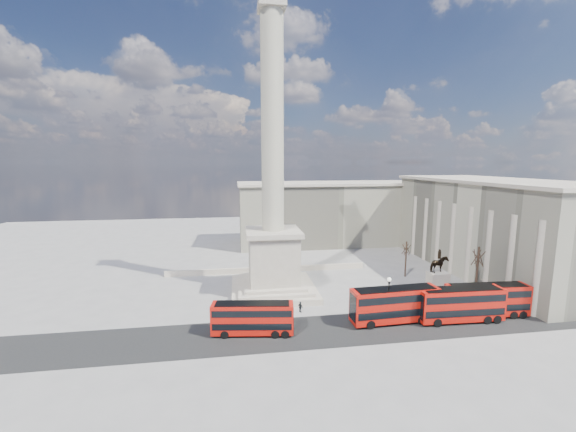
# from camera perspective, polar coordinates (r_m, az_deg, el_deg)

# --- Properties ---
(ground) EXTENTS (180.00, 180.00, 0.00)m
(ground) POSITION_cam_1_polar(r_m,az_deg,el_deg) (57.09, -1.81, -13.90)
(ground) COLOR gray
(ground) RESTS_ON ground
(asphalt_road) EXTENTS (120.00, 9.00, 0.01)m
(asphalt_road) POSITION_cam_1_polar(r_m,az_deg,el_deg) (48.96, 5.76, -17.95)
(asphalt_road) COLOR #252525
(asphalt_road) RESTS_ON ground
(nelsons_column) EXTENTS (14.00, 14.00, 49.85)m
(nelsons_column) POSITION_cam_1_polar(r_m,az_deg,el_deg) (58.39, -2.44, -0.19)
(nelsons_column) COLOR #B4A896
(nelsons_column) RESTS_ON ground
(balustrade_wall) EXTENTS (40.00, 0.60, 1.10)m
(balustrade_wall) POSITION_cam_1_polar(r_m,az_deg,el_deg) (71.88, -3.32, -8.63)
(balustrade_wall) COLOR #BBAE9B
(balustrade_wall) RESTS_ON ground
(building_east) EXTENTS (19.00, 46.00, 18.60)m
(building_east) POSITION_cam_1_polar(r_m,az_deg,el_deg) (81.58, 30.41, -1.41)
(building_east) COLOR #B3AE93
(building_east) RESTS_ON ground
(building_northeast) EXTENTS (51.00, 17.00, 16.60)m
(building_northeast) POSITION_cam_1_polar(r_m,az_deg,el_deg) (96.93, 7.18, 0.54)
(building_northeast) COLOR #B3AE93
(building_northeast) RESTS_ON ground
(red_bus_a) EXTENTS (10.61, 3.74, 4.21)m
(red_bus_a) POSITION_cam_1_polar(r_m,az_deg,el_deg) (47.10, -5.66, -16.09)
(red_bus_a) COLOR #B91209
(red_bus_a) RESTS_ON ground
(red_bus_b) EXTENTS (12.30, 3.39, 4.94)m
(red_bus_b) POSITION_cam_1_polar(r_m,az_deg,el_deg) (52.01, 16.92, -13.52)
(red_bus_b) COLOR #B91209
(red_bus_b) RESTS_ON ground
(red_bus_c) EXTENTS (11.94, 3.13, 4.81)m
(red_bus_c) POSITION_cam_1_polar(r_m,az_deg,el_deg) (55.57, 26.13, -12.66)
(red_bus_c) COLOR #B91209
(red_bus_c) RESTS_ON ground
(red_bus_d) EXTENTS (11.79, 3.30, 4.73)m
(red_bus_d) POSITION_cam_1_polar(r_m,az_deg,el_deg) (59.03, 29.55, -11.71)
(red_bus_d) COLOR #B91209
(red_bus_d) RESTS_ON ground
(victorian_lamp) EXTENTS (0.58, 0.58, 6.75)m
(victorian_lamp) POSITION_cam_1_polar(r_m,az_deg,el_deg) (50.40, 15.93, -12.52)
(victorian_lamp) COLOR black
(victorian_lamp) RESTS_ON ground
(equestrian_statue) EXTENTS (3.88, 2.91, 8.12)m
(equestrian_statue) POSITION_cam_1_polar(r_m,az_deg,el_deg) (63.09, 23.03, -9.66)
(equestrian_statue) COLOR #BBAE9B
(equestrian_statue) RESTS_ON ground
(bare_tree_near) EXTENTS (2.03, 2.03, 8.89)m
(bare_tree_near) POSITION_cam_1_polar(r_m,az_deg,el_deg) (64.88, 28.40, -5.67)
(bare_tree_near) COLOR #332319
(bare_tree_near) RESTS_ON ground
(bare_tree_mid) EXTENTS (1.88, 1.88, 7.12)m
(bare_tree_mid) POSITION_cam_1_polar(r_m,az_deg,el_deg) (76.05, 26.37, -4.63)
(bare_tree_mid) COLOR #332319
(bare_tree_mid) RESTS_ON ground
(bare_tree_far) EXTENTS (1.78, 1.78, 7.27)m
(bare_tree_far) POSITION_cam_1_polar(r_m,az_deg,el_deg) (71.47, 18.59, -4.88)
(bare_tree_far) COLOR #332319
(bare_tree_far) RESTS_ON ground
(pedestrian_walking) EXTENTS (0.68, 0.50, 1.69)m
(pedestrian_walking) POSITION_cam_1_polar(r_m,az_deg,el_deg) (54.66, 13.86, -14.25)
(pedestrian_walking) COLOR black
(pedestrian_walking) RESTS_ON ground
(pedestrian_standing) EXTENTS (1.02, 0.84, 1.94)m
(pedestrian_standing) POSITION_cam_1_polar(r_m,az_deg,el_deg) (57.41, 20.10, -13.27)
(pedestrian_standing) COLOR black
(pedestrian_standing) RESTS_ON ground
(pedestrian_crossing) EXTENTS (0.88, 1.00, 1.62)m
(pedestrian_crossing) POSITION_cam_1_polar(r_m,az_deg,el_deg) (53.64, 2.02, -14.49)
(pedestrian_crossing) COLOR black
(pedestrian_crossing) RESTS_ON ground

